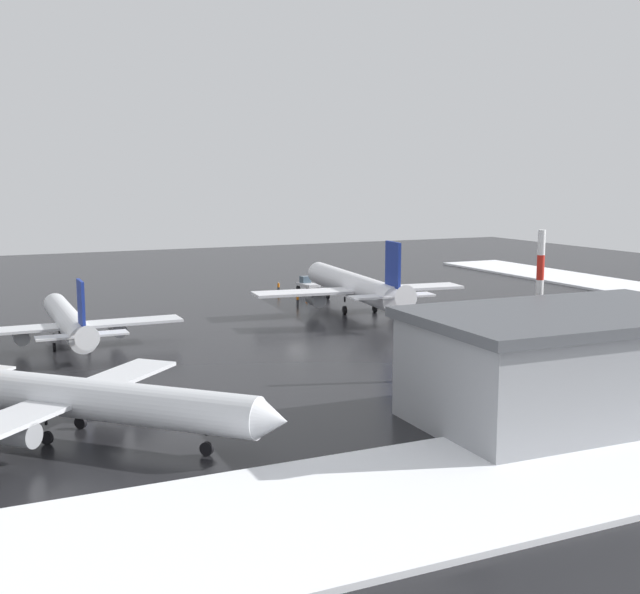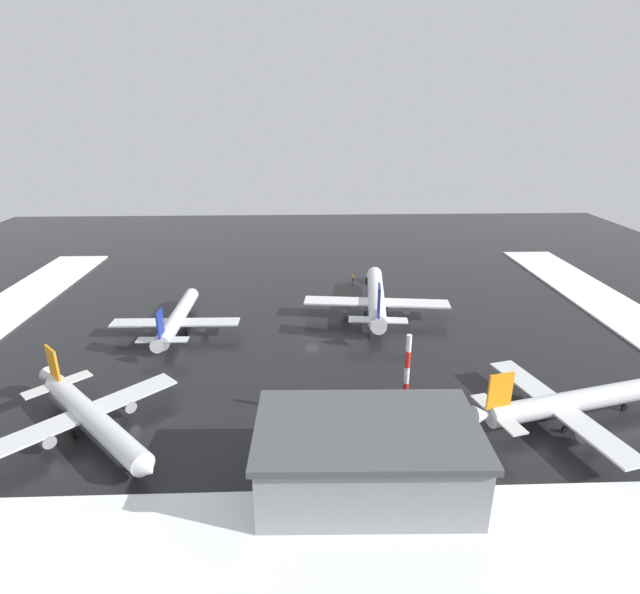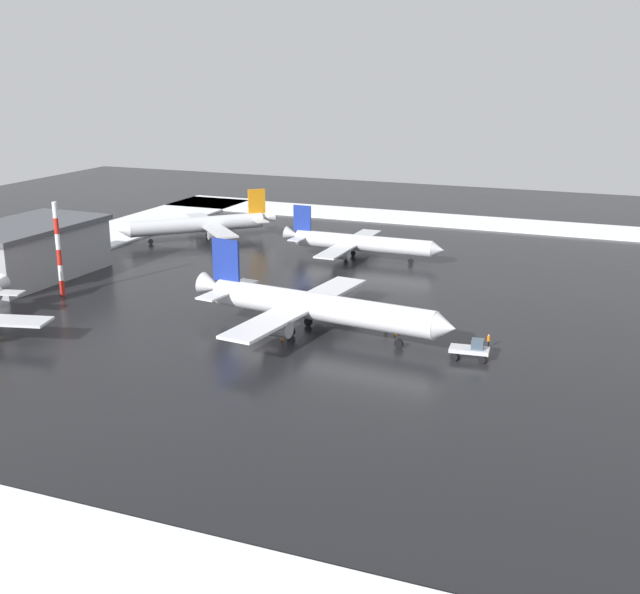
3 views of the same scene
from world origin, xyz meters
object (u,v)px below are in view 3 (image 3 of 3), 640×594
at_px(airplane_parked_starboard, 359,243).
at_px(antenna_mast, 59,249).
at_px(airplane_far_rear, 201,224).
at_px(pushback_tug, 472,349).
at_px(airplane_parked_portside, 315,306).
at_px(ground_crew_by_nose_gear, 488,340).
at_px(cargo_hangar, 28,250).
at_px(traffic_cone_mid_line, 282,338).
at_px(traffic_cone_near_nose, 395,333).
at_px(ground_crew_beside_wing, 386,321).

relative_size(airplane_parked_starboard, antenna_mast, 2.11).
bearing_deg(airplane_far_rear, antenna_mast, 46.24).
distance_m(airplane_parked_starboard, pushback_tug, 51.30).
relative_size(airplane_parked_portside, airplane_far_rear, 1.49).
relative_size(ground_crew_by_nose_gear, cargo_hangar, 0.07).
bearing_deg(traffic_cone_mid_line, airplane_far_rear, -140.68).
height_order(ground_crew_by_nose_gear, antenna_mast, antenna_mast).
bearing_deg(airplane_far_rear, traffic_cone_near_nose, 97.19).
xyz_separation_m(antenna_mast, cargo_hangar, (-6.73, -11.88, -2.62)).
relative_size(airplane_far_rear, traffic_cone_near_nose, 44.91).
bearing_deg(airplane_parked_portside, pushback_tug, 1.44).
distance_m(cargo_hangar, traffic_cone_near_nose, 63.76).
height_order(airplane_far_rear, airplane_parked_starboard, airplane_far_rear).
xyz_separation_m(airplane_parked_starboard, pushback_tug, (42.41, 28.81, -1.65)).
height_order(airplane_parked_starboard, cargo_hangar, airplane_parked_starboard).
height_order(airplane_far_rear, antenna_mast, antenna_mast).
xyz_separation_m(pushback_tug, ground_crew_beside_wing, (-7.29, -12.75, -0.31)).
bearing_deg(airplane_far_rear, airplane_parked_portside, 89.18).
relative_size(airplane_parked_starboard, ground_crew_by_nose_gear, 17.42).
distance_m(airplane_parked_portside, cargo_hangar, 54.20).
bearing_deg(traffic_cone_mid_line, cargo_hangar, -104.09).
distance_m(airplane_parked_portside, ground_crew_beside_wing, 9.96).
distance_m(airplane_parked_starboard, traffic_cone_near_nose, 41.68).
bearing_deg(traffic_cone_near_nose, pushback_tug, 65.52).
bearing_deg(ground_crew_beside_wing, ground_crew_by_nose_gear, -12.85).
bearing_deg(ground_crew_by_nose_gear, pushback_tug, -85.69).
relative_size(airplane_parked_portside, traffic_cone_near_nose, 67.05).
xyz_separation_m(ground_crew_beside_wing, ground_crew_by_nose_gear, (2.54, 13.86, 0.00)).
height_order(cargo_hangar, traffic_cone_mid_line, cargo_hangar).
bearing_deg(airplane_parked_portside, ground_crew_by_nose_gear, 14.15).
xyz_separation_m(airplane_far_rear, airplane_parked_starboard, (3.56, 34.05, -0.15)).
bearing_deg(airplane_parked_portside, traffic_cone_mid_line, -117.94).
bearing_deg(antenna_mast, traffic_cone_mid_line, 81.22).
bearing_deg(ground_crew_by_nose_gear, traffic_cone_near_nose, -163.32).
bearing_deg(antenna_mast, traffic_cone_near_nose, 91.20).
bearing_deg(ground_crew_by_nose_gear, cargo_hangar, -166.96).
bearing_deg(ground_crew_by_nose_gear, antenna_mast, -161.72).
height_order(pushback_tug, ground_crew_by_nose_gear, pushback_tug).
bearing_deg(cargo_hangar, airplane_parked_portside, 82.18).
relative_size(ground_crew_by_nose_gear, antenna_mast, 0.12).
bearing_deg(cargo_hangar, ground_crew_by_nose_gear, 87.01).
bearing_deg(traffic_cone_mid_line, airplane_parked_portside, 145.46).
bearing_deg(traffic_cone_mid_line, ground_crew_beside_wing, 131.47).
distance_m(ground_crew_beside_wing, antenna_mast, 50.02).
xyz_separation_m(airplane_far_rear, pushback_tug, (45.97, 62.86, -1.80)).
relative_size(pushback_tug, ground_crew_by_nose_gear, 2.80).
xyz_separation_m(pushback_tug, cargo_hangar, (-10.57, -74.17, 3.16)).
bearing_deg(airplane_parked_portside, airplane_parked_starboard, 107.95).
xyz_separation_m(airplane_parked_portside, traffic_cone_mid_line, (4.03, -2.77, -3.34)).
height_order(ground_crew_beside_wing, antenna_mast, antenna_mast).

